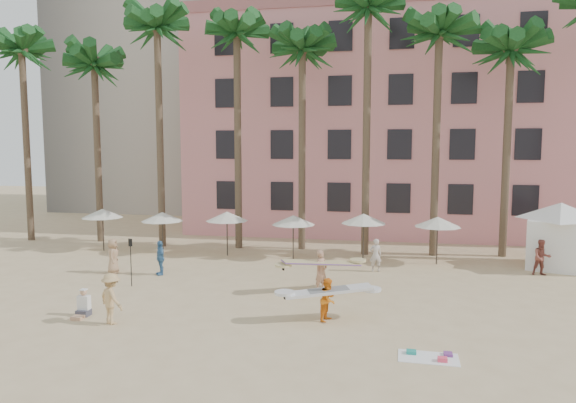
% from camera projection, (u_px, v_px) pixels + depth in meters
% --- Properties ---
extents(ground, '(120.00, 120.00, 0.00)m').
position_uv_depth(ground, '(255.00, 338.00, 17.23)').
color(ground, '#D1B789').
rests_on(ground, ground).
extents(pink_hotel, '(35.00, 14.00, 16.00)m').
position_uv_depth(pink_hotel, '(424.00, 127.00, 40.46)').
color(pink_hotel, '#DA8588').
rests_on(pink_hotel, ground).
extents(palm_row, '(44.40, 5.40, 16.30)m').
position_uv_depth(palm_row, '(326.00, 36.00, 30.44)').
color(palm_row, brown).
rests_on(palm_row, ground).
extents(umbrella_row, '(22.50, 2.70, 2.73)m').
position_uv_depth(umbrella_row, '(259.00, 218.00, 29.76)').
color(umbrella_row, '#332B23').
rests_on(umbrella_row, ground).
extents(cabana, '(5.64, 5.64, 3.50)m').
position_uv_depth(cabana, '(560.00, 230.00, 27.11)').
color(cabana, white).
rests_on(cabana, ground).
extents(beach_towel, '(1.83, 1.06, 0.14)m').
position_uv_depth(beach_towel, '(430.00, 357.00, 15.59)').
color(beach_towel, white).
rests_on(beach_towel, ground).
extents(carrier_yellow, '(3.45, 2.25, 1.87)m').
position_uv_depth(carrier_yellow, '(321.00, 268.00, 22.69)').
color(carrier_yellow, tan).
rests_on(carrier_yellow, ground).
extents(carrier_white, '(3.32, 1.79, 1.60)m').
position_uv_depth(carrier_white, '(328.00, 297.00, 18.89)').
color(carrier_white, orange).
rests_on(carrier_white, ground).
extents(beachgoers, '(22.18, 11.61, 1.86)m').
position_uv_depth(beachgoers, '(257.00, 268.00, 23.48)').
color(beachgoers, brown).
rests_on(beachgoers, ground).
extents(paddle, '(0.18, 0.04, 2.23)m').
position_uv_depth(paddle, '(131.00, 256.00, 23.54)').
color(paddle, black).
rests_on(paddle, ground).
extents(seated_man, '(0.45, 0.79, 1.03)m').
position_uv_depth(seated_man, '(83.00, 307.00, 19.43)').
color(seated_man, '#3F3F4C').
rests_on(seated_man, ground).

